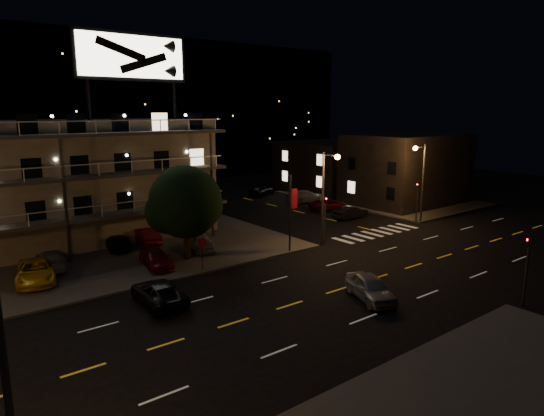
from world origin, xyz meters
TOP-DOWN VIEW (x-y plane):
  - ground at (0.00, 0.00)m, footprint 140.00×140.00m
  - curb_nw at (-14.00, 20.00)m, footprint 44.00×24.00m
  - curb_ne at (30.00, 20.00)m, footprint 16.00×24.00m
  - motel at (-9.94, 23.88)m, footprint 28.00×13.80m
  - side_bldg_front at (29.99, 16.00)m, footprint 14.06×10.00m
  - side_bldg_back at (29.99, 28.00)m, footprint 14.06×12.00m
  - streetlight_nc at (8.50, 7.94)m, footprint 0.44×1.92m
  - streetlight_ne at (22.14, 8.30)m, footprint 1.92×0.44m
  - streetlight_s at (-18.00, -7.94)m, footprint 0.44×1.92m
  - signal_nw at (9.00, 8.50)m, footprint 0.20×0.27m
  - signal_sw at (9.00, -8.50)m, footprint 0.20×0.27m
  - signal_ne at (22.00, 8.50)m, footprint 0.27×0.20m
  - banner_north at (5.09, 8.40)m, footprint 0.83×0.16m
  - stop_sign at (-3.00, 8.57)m, footprint 0.91×0.11m
  - tree at (-2.70, 11.56)m, footprint 5.73×5.51m
  - lot_car_2 at (-13.03, 13.17)m, footprint 3.49×5.57m
  - lot_car_3 at (-5.36, 11.24)m, footprint 2.30×4.44m
  - lot_car_4 at (-0.63, 12.92)m, footprint 2.69×4.14m
  - lot_car_7 at (-11.55, 15.38)m, footprint 2.55×4.84m
  - lot_car_8 at (-6.09, 17.16)m, footprint 1.93×4.02m
  - lot_car_9 at (-3.48, 17.44)m, footprint 1.94×4.50m
  - side_car_0 at (18.09, 13.96)m, footprint 4.18×1.49m
  - side_car_1 at (19.56, 18.80)m, footprint 5.02×3.20m
  - side_car_2 at (20.72, 23.92)m, footprint 5.40×3.12m
  - side_car_3 at (19.08, 31.19)m, footprint 4.84×3.44m
  - road_car_east at (2.51, -2.28)m, footprint 3.25×4.73m
  - road_car_west at (-8.00, 5.10)m, footprint 2.58×5.04m

SIDE VIEW (x-z plane):
  - ground at x=0.00m, z-range 0.00..0.00m
  - curb_nw at x=-14.00m, z-range 0.00..0.15m
  - curb_ne at x=30.00m, z-range 0.00..0.15m
  - side_car_1 at x=19.56m, z-range 0.00..1.29m
  - road_car_west at x=-8.00m, z-range 0.00..1.36m
  - side_car_0 at x=18.09m, z-range 0.00..1.37m
  - side_car_2 at x=20.72m, z-range 0.00..1.47m
  - road_car_east at x=2.51m, z-range 0.00..1.49m
  - side_car_3 at x=19.08m, z-range 0.00..1.53m
  - lot_car_3 at x=-5.36m, z-range 0.15..1.38m
  - lot_car_4 at x=-0.63m, z-range 0.15..1.46m
  - lot_car_8 at x=-6.09m, z-range 0.15..1.48m
  - lot_car_7 at x=-11.55m, z-range 0.15..1.49m
  - lot_car_2 at x=-13.03m, z-range 0.15..1.58m
  - lot_car_9 at x=-3.48m, z-range 0.15..1.59m
  - stop_sign at x=-3.00m, z-range 0.41..3.01m
  - signal_nw at x=9.00m, z-range 0.27..4.87m
  - signal_sw at x=9.00m, z-range 0.27..4.87m
  - signal_ne at x=22.00m, z-range 0.27..4.87m
  - banner_north at x=5.09m, z-range 0.23..6.63m
  - side_bldg_back at x=29.99m, z-range 0.00..7.00m
  - side_bldg_front at x=29.99m, z-range 0.00..8.50m
  - tree at x=-2.70m, z-range 0.83..8.04m
  - streetlight_nc at x=8.50m, z-range 0.96..8.96m
  - streetlight_ne at x=22.14m, z-range 0.96..8.96m
  - streetlight_s at x=-18.00m, z-range 0.96..8.96m
  - motel at x=-9.94m, z-range -3.71..14.39m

